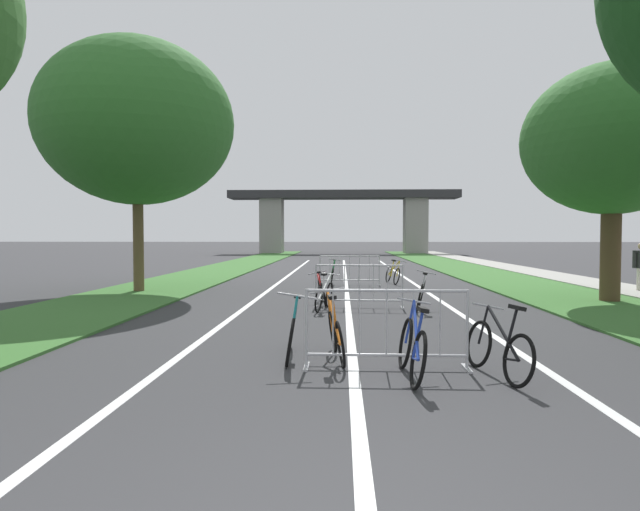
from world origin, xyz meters
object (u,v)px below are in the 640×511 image
(tree_right_maple_mid, at_px, (613,140))
(bicycle_green_5, at_px, (332,274))
(bicycle_red_4, at_px, (322,291))
(bicycle_orange_7, at_px, (336,333))
(crowd_barrier_third, at_px, (350,271))
(bicycle_teal_3, at_px, (292,332))
(bicycle_black_2, at_px, (498,348))
(bicycle_silver_8, at_px, (421,294))
(crowd_barrier_second, at_px, (359,286))
(bicycle_white_1, at_px, (324,295))
(bicycle_yellow_6, at_px, (393,274))
(crowd_barrier_nearest, at_px, (386,330))
(bicycle_blue_0, at_px, (412,348))
(tree_left_pine_far, at_px, (137,123))

(tree_right_maple_mid, height_order, bicycle_green_5, tree_right_maple_mid)
(bicycle_red_4, relative_size, bicycle_orange_7, 1.05)
(crowd_barrier_third, relative_size, bicycle_teal_3, 1.24)
(bicycle_black_2, height_order, bicycle_silver_8, bicycle_black_2)
(crowd_barrier_second, xyz_separation_m, bicycle_white_1, (-0.83, -0.42, -0.16))
(crowd_barrier_third, relative_size, bicycle_silver_8, 1.29)
(crowd_barrier_third, relative_size, bicycle_yellow_6, 1.30)
(tree_right_maple_mid, xyz_separation_m, bicycle_green_5, (-7.38, 5.03, -3.88))
(tree_right_maple_mid, bearing_deg, crowd_barrier_nearest, -131.94)
(crowd_barrier_nearest, relative_size, bicycle_teal_3, 1.24)
(bicycle_teal_3, height_order, bicycle_yellow_6, bicycle_teal_3)
(crowd_barrier_second, bearing_deg, bicycle_green_5, 96.87)
(bicycle_yellow_6, bearing_deg, bicycle_teal_3, 67.13)
(bicycle_blue_0, height_order, bicycle_silver_8, bicycle_blue_0)
(bicycle_yellow_6, distance_m, bicycle_orange_7, 12.09)
(crowd_barrier_second, height_order, bicycle_white_1, crowd_barrier_second)
(tree_right_maple_mid, height_order, crowd_barrier_second, tree_right_maple_mid)
(bicycle_black_2, bearing_deg, crowd_barrier_nearest, 152.69)
(bicycle_teal_3, relative_size, bicycle_green_5, 1.03)
(bicycle_yellow_6, bearing_deg, bicycle_black_2, 79.75)
(bicycle_teal_3, bearing_deg, bicycle_white_1, -97.16)
(bicycle_black_2, height_order, bicycle_green_5, bicycle_green_5)
(bicycle_orange_7, bearing_deg, bicycle_red_4, 87.02)
(tree_left_pine_far, height_order, bicycle_silver_8, tree_left_pine_far)
(tree_left_pine_far, height_order, bicycle_green_5, tree_left_pine_far)
(bicycle_silver_8, bearing_deg, bicycle_red_4, 169.42)
(tree_right_maple_mid, height_order, bicycle_yellow_6, tree_right_maple_mid)
(crowd_barrier_nearest, height_order, bicycle_blue_0, crowd_barrier_nearest)
(crowd_barrier_third, distance_m, bicycle_blue_0, 12.30)
(bicycle_blue_0, distance_m, bicycle_yellow_6, 12.92)
(crowd_barrier_third, xyz_separation_m, bicycle_yellow_6, (1.59, 0.60, -0.16))
(bicycle_silver_8, bearing_deg, bicycle_yellow_6, 101.47)
(crowd_barrier_second, height_order, bicycle_black_2, crowd_barrier_second)
(crowd_barrier_nearest, height_order, crowd_barrier_third, same)
(tree_right_maple_mid, distance_m, bicycle_blue_0, 10.56)
(bicycle_blue_0, xyz_separation_m, bicycle_orange_7, (-0.94, 0.95, -0.00))
(tree_left_pine_far, distance_m, bicycle_white_1, 8.43)
(bicycle_red_4, height_order, bicycle_green_5, bicycle_green_5)
(bicycle_orange_7, bearing_deg, bicycle_yellow_6, 73.67)
(bicycle_black_2, bearing_deg, tree_right_maple_mid, 43.13)
(bicycle_white_1, bearing_deg, bicycle_silver_8, 12.80)
(crowd_barrier_nearest, relative_size, bicycle_green_5, 1.28)
(crowd_barrier_nearest, xyz_separation_m, bicycle_black_2, (1.35, -0.35, -0.16))
(bicycle_teal_3, bearing_deg, bicycle_red_4, -95.59)
(bicycle_blue_0, height_order, bicycle_red_4, bicycle_blue_0)
(tree_right_maple_mid, relative_size, bicycle_teal_3, 3.56)
(crowd_barrier_third, bearing_deg, bicycle_blue_0, -87.30)
(bicycle_white_1, distance_m, bicycle_teal_3, 4.91)
(bicycle_yellow_6, xyz_separation_m, bicycle_orange_7, (-1.95, -11.93, 0.02))
(crowd_barrier_second, height_order, bicycle_green_5, crowd_barrier_second)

